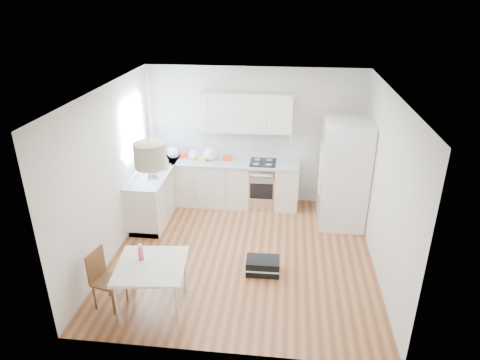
# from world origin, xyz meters

# --- Properties ---
(floor) EXTENTS (4.20, 4.20, 0.00)m
(floor) POSITION_xyz_m (0.00, 0.00, 0.00)
(floor) COLOR brown
(floor) RESTS_ON ground
(ceiling) EXTENTS (4.20, 4.20, 0.00)m
(ceiling) POSITION_xyz_m (0.00, 0.00, 2.70)
(ceiling) COLOR white
(ceiling) RESTS_ON wall_back
(wall_back) EXTENTS (4.20, 0.00, 4.20)m
(wall_back) POSITION_xyz_m (0.00, 2.10, 1.35)
(wall_back) COLOR beige
(wall_back) RESTS_ON floor
(wall_left) EXTENTS (0.00, 4.20, 4.20)m
(wall_left) POSITION_xyz_m (-2.10, 0.00, 1.35)
(wall_left) COLOR beige
(wall_left) RESTS_ON floor
(wall_right) EXTENTS (0.00, 4.20, 4.20)m
(wall_right) POSITION_xyz_m (2.10, 0.00, 1.35)
(wall_right) COLOR beige
(wall_right) RESTS_ON floor
(window_glassblock) EXTENTS (0.02, 1.00, 1.00)m
(window_glassblock) POSITION_xyz_m (-2.09, 1.15, 1.75)
(window_glassblock) COLOR #BFE0F9
(window_glassblock) RESTS_ON wall_left
(cabinets_back) EXTENTS (3.00, 0.60, 0.88)m
(cabinets_back) POSITION_xyz_m (-0.60, 1.80, 0.44)
(cabinets_back) COLOR silver
(cabinets_back) RESTS_ON floor
(cabinets_left) EXTENTS (0.60, 1.80, 0.88)m
(cabinets_left) POSITION_xyz_m (-1.80, 1.20, 0.44)
(cabinets_left) COLOR silver
(cabinets_left) RESTS_ON floor
(counter_back) EXTENTS (3.02, 0.64, 0.04)m
(counter_back) POSITION_xyz_m (-0.60, 1.80, 0.90)
(counter_back) COLOR #B3B5B8
(counter_back) RESTS_ON cabinets_back
(counter_left) EXTENTS (0.64, 1.82, 0.04)m
(counter_left) POSITION_xyz_m (-1.80, 1.20, 0.90)
(counter_left) COLOR #B3B5B8
(counter_left) RESTS_ON cabinets_left
(backsplash_back) EXTENTS (3.00, 0.01, 0.58)m
(backsplash_back) POSITION_xyz_m (-0.60, 2.09, 1.21)
(backsplash_back) COLOR white
(backsplash_back) RESTS_ON wall_back
(backsplash_left) EXTENTS (0.01, 1.80, 0.58)m
(backsplash_left) POSITION_xyz_m (-2.09, 1.20, 1.21)
(backsplash_left) COLOR white
(backsplash_left) RESTS_ON wall_left
(upper_cabinets) EXTENTS (1.70, 0.32, 0.75)m
(upper_cabinets) POSITION_xyz_m (-0.15, 1.94, 1.88)
(upper_cabinets) COLOR silver
(upper_cabinets) RESTS_ON wall_back
(range_oven) EXTENTS (0.50, 0.61, 0.88)m
(range_oven) POSITION_xyz_m (0.20, 1.80, 0.44)
(range_oven) COLOR silver
(range_oven) RESTS_ON floor
(sink) EXTENTS (0.50, 0.80, 0.16)m
(sink) POSITION_xyz_m (-1.80, 1.15, 0.92)
(sink) COLOR silver
(sink) RESTS_ON counter_left
(refrigerator) EXTENTS (0.92, 0.97, 1.92)m
(refrigerator) POSITION_xyz_m (1.71, 1.32, 0.96)
(refrigerator) COLOR white
(refrigerator) RESTS_ON floor
(dining_table) EXTENTS (0.98, 0.98, 0.71)m
(dining_table) POSITION_xyz_m (-1.06, -1.41, 0.63)
(dining_table) COLOR beige
(dining_table) RESTS_ON floor
(dining_chair) EXTENTS (0.43, 0.43, 0.84)m
(dining_chair) POSITION_xyz_m (-1.66, -1.43, 0.42)
(dining_chair) COLOR #492616
(dining_chair) RESTS_ON floor
(drink_bottle) EXTENTS (0.08, 0.08, 0.24)m
(drink_bottle) POSITION_xyz_m (-1.22, -1.31, 0.83)
(drink_bottle) COLOR #E63F70
(drink_bottle) RESTS_ON dining_table
(gym_bag) EXTENTS (0.51, 0.34, 0.23)m
(gym_bag) POSITION_xyz_m (0.36, -0.45, 0.12)
(gym_bag) COLOR black
(gym_bag) RESTS_ON floor
(pendant_lamp) EXTENTS (0.46, 0.46, 0.30)m
(pendant_lamp) POSITION_xyz_m (-0.99, -1.25, 2.18)
(pendant_lamp) COLOR #B3A889
(pendant_lamp) RESTS_ON ceiling
(grocery_bag_a) EXTENTS (0.26, 0.22, 0.24)m
(grocery_bag_a) POSITION_xyz_m (-1.59, 1.85, 1.04)
(grocery_bag_a) COLOR white
(grocery_bag_a) RESTS_ON counter_back
(grocery_bag_b) EXTENTS (0.21, 0.18, 0.19)m
(grocery_bag_b) POSITION_xyz_m (-1.17, 1.83, 1.02)
(grocery_bag_b) COLOR white
(grocery_bag_b) RESTS_ON counter_back
(grocery_bag_c) EXTENTS (0.28, 0.24, 0.25)m
(grocery_bag_c) POSITION_xyz_m (-0.83, 1.82, 1.05)
(grocery_bag_c) COLOR white
(grocery_bag_c) RESTS_ON counter_back
(grocery_bag_d) EXTENTS (0.23, 0.20, 0.21)m
(grocery_bag_d) POSITION_xyz_m (-1.67, 1.39, 1.03)
(grocery_bag_d) COLOR white
(grocery_bag_d) RESTS_ON counter_back
(grocery_bag_e) EXTENTS (0.23, 0.19, 0.20)m
(grocery_bag_e) POSITION_xyz_m (-1.75, 0.96, 1.02)
(grocery_bag_e) COLOR white
(grocery_bag_e) RESTS_ON counter_left
(snack_orange) EXTENTS (0.18, 0.14, 0.11)m
(snack_orange) POSITION_xyz_m (-0.50, 1.84, 0.97)
(snack_orange) COLOR #E53F14
(snack_orange) RESTS_ON counter_back
(snack_yellow) EXTENTS (0.14, 0.09, 0.10)m
(snack_yellow) POSITION_xyz_m (-0.98, 1.74, 0.97)
(snack_yellow) COLOR yellow
(snack_yellow) RESTS_ON counter_back
(snack_red) EXTENTS (0.17, 0.15, 0.10)m
(snack_red) POSITION_xyz_m (-1.39, 1.88, 0.97)
(snack_red) COLOR red
(snack_red) RESTS_ON counter_back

